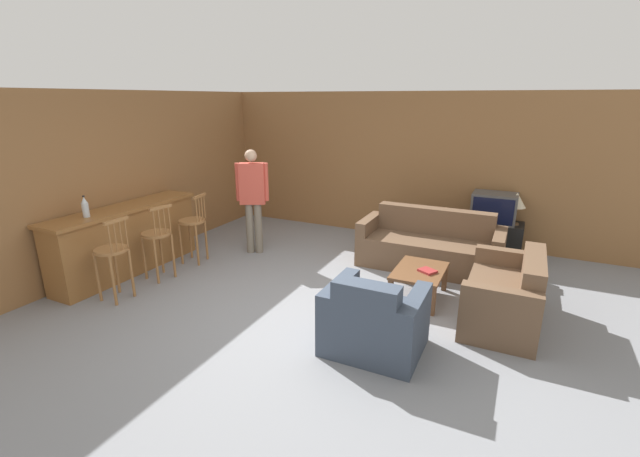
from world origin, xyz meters
TOP-DOWN VIEW (x-y plane):
  - ground_plane at (0.00, 0.00)m, footprint 24.00×24.00m
  - wall_back at (0.00, 3.59)m, footprint 9.40×0.08m
  - wall_left at (-3.28, 1.30)m, footprint 0.08×8.59m
  - bar_counter at (-2.94, 0.11)m, footprint 0.55×2.34m
  - bar_chair_near at (-2.33, -0.62)m, footprint 0.40×0.40m
  - bar_chair_mid at (-2.33, 0.11)m, footprint 0.46×0.46m
  - bar_chair_far at (-2.33, 0.84)m, footprint 0.47×0.47m
  - couch_far at (1.03, 2.23)m, footprint 2.08×0.84m
  - armchair_near at (1.01, -0.31)m, footprint 0.96×0.80m
  - loveseat_right at (2.18, 0.92)m, footprint 0.78×1.43m
  - coffee_table at (1.14, 1.09)m, footprint 0.60×0.85m
  - tv_unit at (1.82, 3.24)m, footprint 0.96×0.51m
  - tv at (1.82, 3.24)m, footprint 0.68×0.48m
  - bottle at (-2.91, -0.48)m, footprint 0.08×0.08m
  - book_on_table at (1.25, 1.05)m, footprint 0.25×0.24m
  - table_lamp at (2.13, 3.24)m, footprint 0.29×0.29m
  - person_by_window at (-1.73, 1.61)m, footprint 0.48×0.33m

SIDE VIEW (x-z plane):
  - ground_plane at x=0.00m, z-range 0.00..0.00m
  - tv_unit at x=1.82m, z-range 0.00..0.55m
  - loveseat_right at x=2.18m, z-range -0.10..0.73m
  - couch_far at x=1.03m, z-range -0.12..0.75m
  - armchair_near at x=1.01m, z-range -0.10..0.74m
  - coffee_table at x=1.14m, z-range 0.14..0.53m
  - book_on_table at x=1.25m, z-range 0.40..0.42m
  - bar_counter at x=-2.94m, z-range 0.00..1.00m
  - bar_chair_near at x=-2.33m, z-range 0.04..1.13m
  - bar_chair_mid at x=-2.33m, z-range 0.04..1.13m
  - bar_chair_far at x=-2.33m, z-range 0.04..1.13m
  - tv at x=1.82m, z-range 0.55..1.03m
  - table_lamp at x=2.13m, z-range 0.68..1.19m
  - person_by_window at x=-1.73m, z-range 0.12..1.83m
  - bottle at x=-2.91m, z-range 0.98..1.27m
  - wall_back at x=0.00m, z-range 0.00..2.60m
  - wall_left at x=-3.28m, z-range 0.00..2.60m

